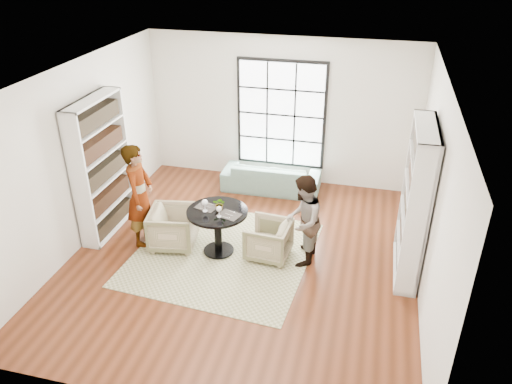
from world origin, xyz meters
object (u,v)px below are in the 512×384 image
(wine_glass_right, at_px, (219,209))
(pedestal_table, at_px, (218,222))
(person_left, at_px, (140,195))
(wine_glass_left, at_px, (205,203))
(armchair_left, at_px, (173,228))
(flower_centerpiece, at_px, (220,204))
(sofa, at_px, (271,177))
(person_right, at_px, (303,221))
(armchair_right, at_px, (268,240))

(wine_glass_right, bearing_deg, pedestal_table, 118.46)
(person_left, relative_size, wine_glass_left, 8.48)
(armchair_left, relative_size, person_left, 0.42)
(person_left, bearing_deg, wine_glass_right, -103.47)
(person_left, xyz_separation_m, flower_centerpiece, (1.37, 0.03, 0.00))
(pedestal_table, height_order, flower_centerpiece, flower_centerpiece)
(sofa, xyz_separation_m, armchair_left, (-1.15, -2.40, 0.06))
(person_left, bearing_deg, sofa, -42.00)
(person_right, bearing_deg, flower_centerpiece, -85.90)
(armchair_left, height_order, armchair_right, armchair_left)
(pedestal_table, bearing_deg, wine_glass_left, -162.93)
(person_left, relative_size, flower_centerpiece, 8.09)
(sofa, xyz_separation_m, flower_centerpiece, (-0.33, -2.37, 0.61))
(pedestal_table, bearing_deg, sofa, 81.40)
(person_right, xyz_separation_m, flower_centerpiece, (-1.34, -0.05, 0.14))
(pedestal_table, distance_m, wine_glass_right, 0.40)
(wine_glass_right, bearing_deg, sofa, 83.90)
(pedestal_table, relative_size, person_right, 0.65)
(person_left, xyz_separation_m, wine_glass_right, (1.43, -0.17, 0.03))
(person_left, xyz_separation_m, wine_glass_left, (1.15, -0.06, 0.04))
(sofa, xyz_separation_m, person_left, (-1.70, -2.40, 0.61))
(sofa, relative_size, wine_glass_left, 9.34)
(armchair_left, relative_size, wine_glass_right, 4.04)
(armchair_left, xyz_separation_m, person_right, (2.16, 0.08, 0.41))
(wine_glass_left, relative_size, flower_centerpiece, 0.95)
(person_right, distance_m, wine_glass_left, 1.57)
(pedestal_table, height_order, sofa, pedestal_table)
(pedestal_table, height_order, armchair_right, pedestal_table)
(armchair_right, xyz_separation_m, wine_glass_right, (-0.74, -0.25, 0.61))
(wine_glass_left, distance_m, wine_glass_right, 0.29)
(pedestal_table, height_order, wine_glass_right, wine_glass_right)
(wine_glass_right, relative_size, flower_centerpiece, 0.85)
(armchair_right, bearing_deg, sofa, -164.36)
(pedestal_table, relative_size, wine_glass_right, 5.25)
(wine_glass_left, xyz_separation_m, wine_glass_right, (0.27, -0.11, -0.02))
(pedestal_table, xyz_separation_m, armchair_right, (0.83, 0.08, -0.25))
(armchair_left, bearing_deg, person_left, 80.24)
(wine_glass_left, bearing_deg, person_right, 5.06)
(person_left, height_order, person_right, person_left)
(armchair_left, relative_size, armchair_right, 1.10)
(pedestal_table, height_order, armchair_left, pedestal_table)
(sofa, distance_m, person_right, 2.58)
(wine_glass_left, bearing_deg, sofa, 77.51)
(pedestal_table, relative_size, flower_centerpiece, 4.46)
(sofa, bearing_deg, person_right, 112.61)
(armchair_left, distance_m, person_left, 0.78)
(pedestal_table, distance_m, person_left, 1.38)
(wine_glass_left, bearing_deg, wine_glass_right, -21.86)
(armchair_right, height_order, wine_glass_right, wine_glass_right)
(pedestal_table, bearing_deg, person_right, 3.42)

